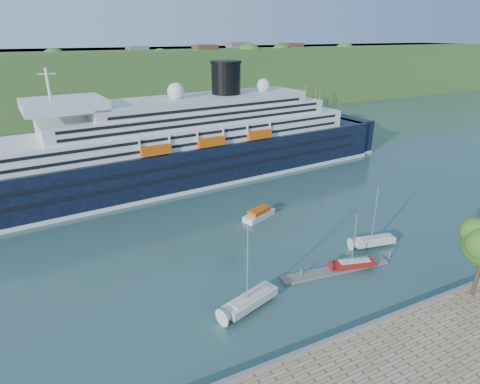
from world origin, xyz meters
name	(u,v)px	position (x,y,z in m)	size (l,w,h in m)	color
ground	(364,333)	(0.00, 0.00, 0.00)	(400.00, 400.00, 0.00)	#2B4D4A
far_hillside	(112,82)	(0.00, 145.00, 12.00)	(400.00, 50.00, 24.00)	#356227
quay_coping	(366,326)	(0.00, -0.20, 1.15)	(220.00, 0.50, 0.30)	slate
cruise_ship	(178,125)	(-2.35, 54.44, 12.41)	(110.52, 16.09, 24.82)	black
floating_pontoon	(335,270)	(5.08, 11.07, 0.18)	(15.94, 1.95, 0.35)	slate
sailboat_white_near	(251,270)	(-8.95, 9.26, 5.23)	(8.10, 2.25, 10.46)	silver
sailboat_red	(357,243)	(7.71, 10.41, 3.97)	(6.15, 1.71, 7.94)	maroon
sailboat_white_far	(377,219)	(14.62, 13.94, 4.62)	(7.15, 1.99, 9.23)	silver
tender_launch	(259,213)	(3.82, 30.36, 0.90)	(6.52, 2.23, 1.80)	#D0530C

